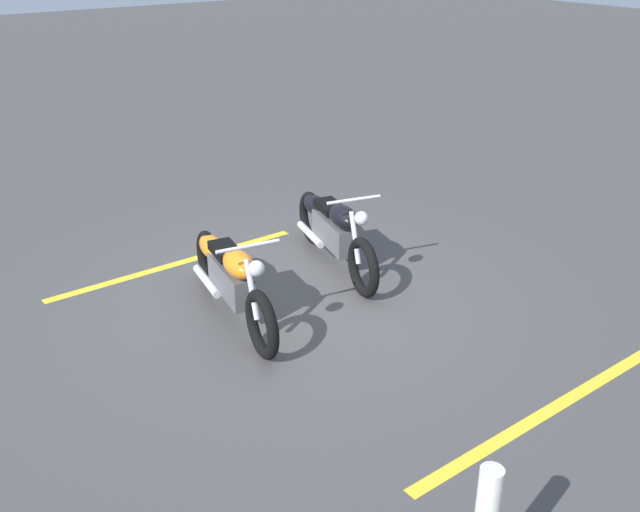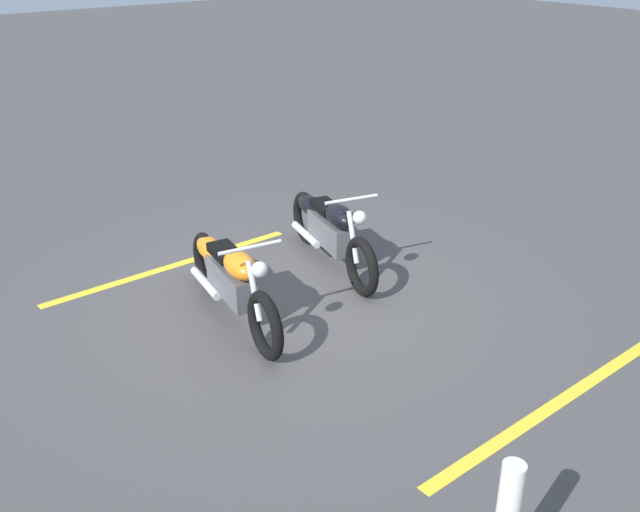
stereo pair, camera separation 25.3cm
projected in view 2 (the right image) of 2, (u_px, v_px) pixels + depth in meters
The scene contains 5 objects.
ground_plane at pixel (297, 297), 7.85m from camera, with size 60.00×60.00×0.00m, color #474444.
motorcycle_bright_foreground at pixel (230, 278), 7.25m from camera, with size 2.22×0.67×1.04m.
motorcycle_dark_foreground at pixel (329, 229), 8.42m from camera, with size 2.19×0.76×1.04m.
parking_stripe_near at pixel (172, 266), 8.56m from camera, with size 3.20×0.12×0.01m, color yellow.
parking_stripe_mid at pixel (553, 406), 6.08m from camera, with size 3.20×0.12×0.01m, color yellow.
Camera 2 is at (5.60, -4.08, 3.72)m, focal length 40.24 mm.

